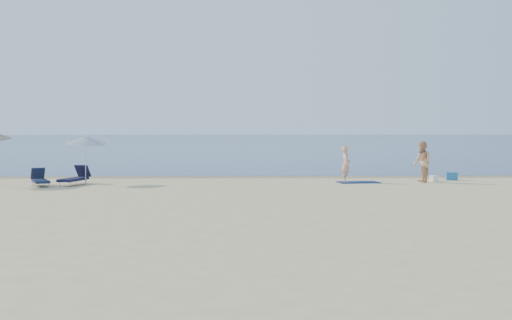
{
  "coord_description": "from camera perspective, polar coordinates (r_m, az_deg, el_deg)",
  "views": [
    {
      "loc": [
        -2.2,
        -11.49,
        2.44
      ],
      "look_at": [
        -1.6,
        16.0,
        1.0
      ],
      "focal_mm": 45.0,
      "sensor_mm": 36.0,
      "label": 1
    }
  ],
  "objects": [
    {
      "name": "sea",
      "position": [
        111.53,
        -0.13,
        1.75
      ],
      "size": [
        240.0,
        160.0,
        0.01
      ],
      "primitive_type": "cube",
      "color": "#0C1E4B",
      "rests_on": "ground"
    },
    {
      "name": "white_bag",
      "position": [
        29.47,
        15.55,
        -1.6
      ],
      "size": [
        0.38,
        0.35,
        0.27
      ],
      "primitive_type": "cube",
      "rotation": [
        0.0,
        0.0,
        0.33
      ],
      "color": "white",
      "rests_on": "ground"
    },
    {
      "name": "blue_cooler",
      "position": [
        30.52,
        16.98,
        -1.38
      ],
      "size": [
        0.54,
        0.42,
        0.36
      ],
      "primitive_type": "cube",
      "rotation": [
        0.0,
        0.0,
        -0.14
      ],
      "color": "#1F65AA",
      "rests_on": "ground"
    },
    {
      "name": "wet_sand_strip",
      "position": [
        31.06,
        2.81,
        -1.51
      ],
      "size": [
        240.0,
        1.6,
        0.0
      ],
      "primitive_type": "cube",
      "color": "#847254",
      "rests_on": "ground"
    },
    {
      "name": "umbrella_near",
      "position": [
        27.91,
        -14.83,
        1.72
      ],
      "size": [
        2.17,
        2.18,
        2.15
      ],
      "rotation": [
        0.0,
        0.0,
        0.39
      ],
      "color": "silver",
      "rests_on": "ground"
    },
    {
      "name": "person_right",
      "position": [
        28.83,
        14.54,
        -0.16
      ],
      "size": [
        0.68,
        0.87,
        1.8
      ],
      "primitive_type": "imported",
      "rotation": [
        0.0,
        0.0,
        -1.57
      ],
      "color": "tan",
      "rests_on": "ground"
    },
    {
      "name": "beach_towel",
      "position": [
        28.24,
        9.09,
        -1.97
      ],
      "size": [
        1.92,
        1.27,
        0.03
      ],
      "primitive_type": "cube",
      "rotation": [
        0.0,
        0.0,
        0.17
      ],
      "color": "#0E1F49",
      "rests_on": "ground"
    },
    {
      "name": "lounger_left",
      "position": [
        27.63,
        -18.64,
        -1.67
      ],
      "size": [
        1.21,
        1.73,
        0.73
      ],
      "rotation": [
        0.0,
        0.0,
        0.45
      ],
      "color": "#161F3D",
      "rests_on": "ground"
    },
    {
      "name": "lounger_right",
      "position": [
        27.84,
        -15.8,
        -1.54
      ],
      "size": [
        1.05,
        1.92,
        0.81
      ],
      "rotation": [
        0.0,
        0.0,
        -0.26
      ],
      "color": "black",
      "rests_on": "ground"
    },
    {
      "name": "ground",
      "position": [
        11.95,
        9.51,
        -8.83
      ],
      "size": [
        160.0,
        160.0,
        0.0
      ],
      "primitive_type": "plane",
      "color": "beige",
      "rests_on": "ground"
    },
    {
      "name": "person_left",
      "position": [
        28.24,
        7.99,
        -0.35
      ],
      "size": [
        0.42,
        0.61,
        1.61
      ],
      "primitive_type": "imported",
      "rotation": [
        0.0,
        0.0,
        1.52
      ],
      "color": "#E1A17E",
      "rests_on": "ground"
    }
  ]
}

